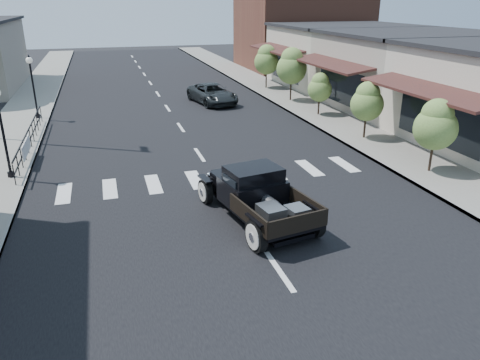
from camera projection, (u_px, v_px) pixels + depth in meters
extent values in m
plane|color=black|center=(245.00, 222.00, 14.70)|extent=(120.00, 120.00, 0.00)
cube|color=black|center=(172.00, 115.00, 28.11)|extent=(14.00, 80.00, 0.02)
cube|color=gray|center=(19.00, 124.00, 25.85)|extent=(3.00, 80.00, 0.15)
cube|color=gray|center=(303.00, 106.00, 30.33)|extent=(3.00, 80.00, 0.15)
cube|color=#AA9F8F|center=(412.00, 72.00, 29.46)|extent=(10.00, 9.00, 4.50)
cube|color=#B7AD9B|center=(344.00, 56.00, 37.51)|extent=(10.00, 9.00, 4.50)
cube|color=brown|center=(301.00, 32.00, 46.13)|extent=(11.00, 10.00, 7.00)
imported|color=black|center=(212.00, 94.00, 31.08)|extent=(2.95, 4.93, 1.28)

